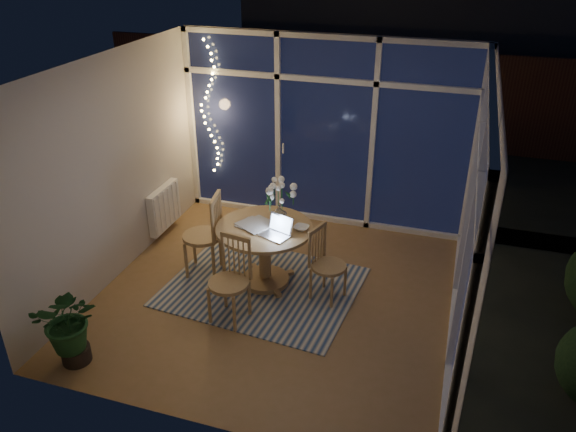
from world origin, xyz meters
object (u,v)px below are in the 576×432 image
object	(u,v)px
chair_left	(202,234)
potted_plant	(71,330)
laptop	(274,227)
flower_vase	(279,213)
chair_front	(228,282)
dining_table	(265,255)
chair_right	(329,265)

from	to	relation	value
chair_left	potted_plant	size ratio (longest dim) A/B	1.40
laptop	flower_vase	distance (m)	0.37
chair_front	chair_left	bearing A→B (deg)	140.05
flower_vase	chair_left	bearing A→B (deg)	-167.35
chair_left	potted_plant	distance (m)	1.90
dining_table	potted_plant	distance (m)	2.25
chair_left	chair_right	distance (m)	1.57
potted_plant	flower_vase	bearing A→B (deg)	55.03
flower_vase	dining_table	bearing A→B (deg)	-120.66
laptop	potted_plant	world-z (taller)	laptop
dining_table	laptop	distance (m)	0.55
dining_table	chair_front	size ratio (longest dim) A/B	1.14
potted_plant	chair_left	bearing A→B (deg)	74.23
laptop	chair_left	bearing A→B (deg)	-169.08
flower_vase	potted_plant	size ratio (longest dim) A/B	0.28
dining_table	flower_vase	xyz separation A→B (m)	(0.11, 0.19, 0.48)
chair_front	flower_vase	distance (m)	1.06
chair_front	flower_vase	size ratio (longest dim) A/B	4.64
chair_left	laptop	bearing A→B (deg)	71.20
chair_front	chair_right	bearing A→B (deg)	46.93
dining_table	chair_right	size ratio (longest dim) A/B	1.24
flower_vase	chair_front	bearing A→B (deg)	-103.87
chair_right	potted_plant	bearing A→B (deg)	149.22
chair_right	potted_plant	size ratio (longest dim) A/B	1.17
chair_front	potted_plant	xyz separation A→B (m)	(-1.18, -1.06, -0.11)
dining_table	flower_vase	size ratio (longest dim) A/B	5.26
chair_front	potted_plant	distance (m)	1.58
chair_left	laptop	world-z (taller)	chair_left
chair_right	flower_vase	xyz separation A→B (m)	(-0.67, 0.27, 0.41)
chair_right	potted_plant	xyz separation A→B (m)	(-2.08, -1.76, -0.07)
dining_table	potted_plant	bearing A→B (deg)	-125.40
chair_front	flower_vase	bearing A→B (deg)	85.31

